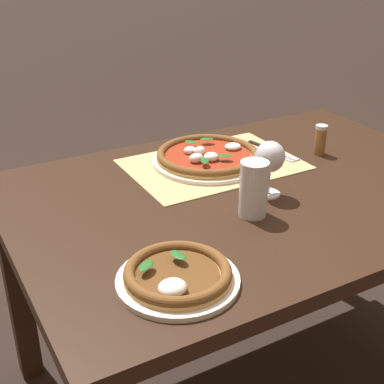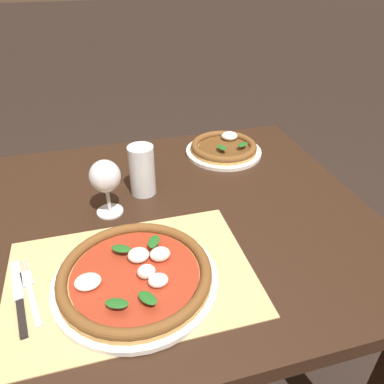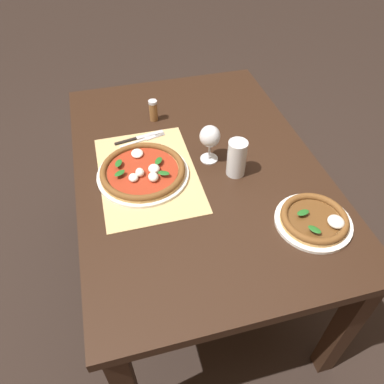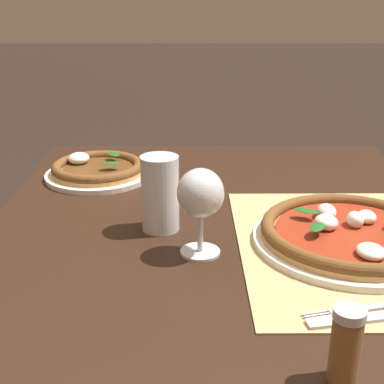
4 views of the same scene
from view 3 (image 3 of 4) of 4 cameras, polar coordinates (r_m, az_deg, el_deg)
name	(u,v)px [view 3 (image 3 of 4)]	position (r m, az deg, el deg)	size (l,w,h in m)	color
ground_plane	(195,268)	(2.04, 0.51, -11.52)	(24.00, 24.00, 0.00)	black
dining_table	(196,181)	(1.54, 0.66, 1.64)	(1.35, 0.94, 0.74)	black
paper_placemat	(148,173)	(1.44, -6.76, 2.84)	(0.52, 0.36, 0.00)	tan
pizza_near	(143,171)	(1.42, -7.50, 3.14)	(0.35, 0.35, 0.05)	silver
pizza_far	(315,220)	(1.31, 18.18, -4.01)	(0.26, 0.26, 0.05)	silver
wine_glass	(210,138)	(1.43, 2.75, 8.26)	(0.08, 0.08, 0.16)	silver
pint_glass	(237,159)	(1.40, 6.82, 5.04)	(0.07, 0.07, 0.15)	silver
fork	(143,140)	(1.59, -7.52, 7.86)	(0.06, 0.20, 0.00)	#B7B7BC
knife	(139,138)	(1.61, -8.01, 8.21)	(0.06, 0.21, 0.01)	black
pepper_shaker	(153,110)	(1.69, -5.91, 12.27)	(0.04, 0.04, 0.10)	brown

